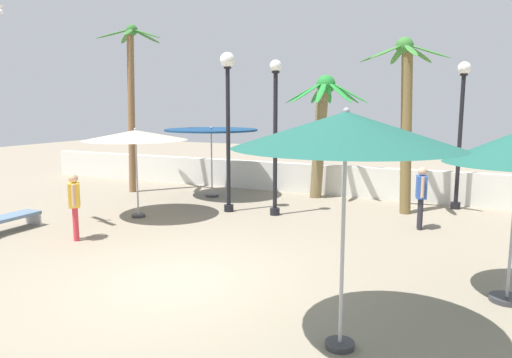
{
  "coord_description": "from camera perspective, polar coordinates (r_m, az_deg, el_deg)",
  "views": [
    {
      "loc": [
        4.69,
        -6.77,
        3.1
      ],
      "look_at": [
        0.0,
        3.25,
        1.4
      ],
      "focal_mm": 33.65,
      "sensor_mm": 36.0,
      "label": 1
    }
  ],
  "objects": [
    {
      "name": "guest_0",
      "position": [
        11.81,
        -20.78,
        -2.41
      ],
      "size": [
        0.42,
        0.43,
        1.56
      ],
      "color": "#D8333F",
      "rests_on": "ground_plane"
    },
    {
      "name": "boundary_wall",
      "position": [
        16.93,
        8.7,
        -0.11
      ],
      "size": [
        25.2,
        0.3,
        1.05
      ],
      "primitive_type": "cube",
      "color": "silver",
      "rests_on": "ground_plane"
    },
    {
      "name": "lounge_chair_0",
      "position": [
        13.32,
        -27.93,
        -4.02
      ],
      "size": [
        0.58,
        1.89,
        0.84
      ],
      "color": "#B7B7BC",
      "rests_on": "ground_plane"
    },
    {
      "name": "patio_umbrella_2",
      "position": [
        5.91,
        10.64,
        5.65
      ],
      "size": [
        2.8,
        2.8,
        3.08
      ],
      "color": "#333338",
      "rests_on": "ground_plane"
    },
    {
      "name": "palm_tree_2",
      "position": [
        17.64,
        -14.57,
        10.11
      ],
      "size": [
        2.26,
        2.28,
        5.85
      ],
      "color": "brown",
      "rests_on": "ground_plane"
    },
    {
      "name": "lamp_post_1",
      "position": [
        13.89,
        -3.36,
        8.65
      ],
      "size": [
        0.43,
        0.43,
        4.59
      ],
      "color": "black",
      "rests_on": "ground_plane"
    },
    {
      "name": "lamp_post_0",
      "position": [
        13.42,
        2.31,
        6.14
      ],
      "size": [
        0.33,
        0.33,
        4.34
      ],
      "color": "black",
      "rests_on": "ground_plane"
    },
    {
      "name": "lamp_post_2",
      "position": [
        15.48,
        23.19,
        6.57
      ],
      "size": [
        0.38,
        0.38,
        4.36
      ],
      "color": "black",
      "rests_on": "ground_plane"
    },
    {
      "name": "palm_tree_0",
      "position": [
        16.16,
        7.85,
        6.92
      ],
      "size": [
        2.83,
        2.82,
        4.09
      ],
      "color": "olive",
      "rests_on": "ground_plane"
    },
    {
      "name": "patio_umbrella_3",
      "position": [
        16.28,
        -5.34,
        5.58
      ],
      "size": [
        3.12,
        3.12,
        2.4
      ],
      "color": "#333338",
      "rests_on": "ground_plane"
    },
    {
      "name": "palm_tree_3",
      "position": [
        14.29,
        17.35,
        8.35
      ],
      "size": [
        2.52,
        2.38,
        4.98
      ],
      "color": "brown",
      "rests_on": "ground_plane"
    },
    {
      "name": "guest_1",
      "position": [
        12.7,
        19.04,
        -1.48
      ],
      "size": [
        0.31,
        0.55,
        1.59
      ],
      "color": "#26262D",
      "rests_on": "ground_plane"
    },
    {
      "name": "patio_umbrella_1",
      "position": [
        13.57,
        -14.14,
        5.02
      ],
      "size": [
        2.84,
        2.84,
        2.5
      ],
      "color": "#333338",
      "rests_on": "ground_plane"
    },
    {
      "name": "ground_plane",
      "position": [
        8.8,
        -9.22,
        -12.02
      ],
      "size": [
        56.0,
        56.0,
        0.0
      ],
      "primitive_type": "plane",
      "color": "gray"
    }
  ]
}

